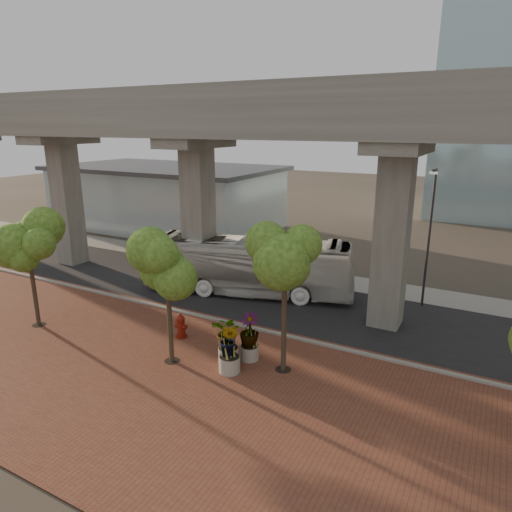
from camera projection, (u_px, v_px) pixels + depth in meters
The scene contains 17 objects.
ground at pixel (268, 316), 25.60m from camera, with size 160.00×160.00×0.00m, color #3B352B.
brick_plaza at pixel (181, 384), 18.83m from camera, with size 70.00×13.00×0.06m, color brown.
asphalt_road at pixel (284, 304), 27.29m from camera, with size 90.00×8.00×0.04m, color black.
curb_strip at pixel (251, 328), 23.89m from camera, with size 70.00×0.25×0.16m, color gray.
far_sidewalk at pixel (317, 278), 31.94m from camera, with size 90.00×3.00×0.06m, color gray.
transit_viaduct at pixel (286, 182), 25.28m from camera, with size 72.00×5.60×12.40m.
station_pavilion at pixel (167, 196), 47.37m from camera, with size 23.00×13.00×6.30m.
transit_bus at pixel (249, 266), 28.59m from camera, with size 3.07×13.07×3.64m, color silver.
fire_hydrant at pixel (181, 326), 22.77m from camera, with size 0.62×0.56×1.24m.
planter_front at pixel (228, 334), 20.15m from camera, with size 2.02×2.02×2.22m.
planter_right at pixel (249, 332), 20.40m from camera, with size 2.08×2.08×2.22m.
planter_left at pixel (229, 343), 19.35m from camera, with size 2.04×2.04×2.24m.
street_tree_far_west at pixel (28, 247), 23.14m from camera, with size 3.63×3.63×5.98m.
street_tree_near_west at pixel (167, 266), 19.37m from camera, with size 3.16×3.16×5.96m.
street_tree_near_east at pixel (285, 262), 18.52m from camera, with size 3.61×3.61×6.57m.
streetlamp_west at pixel (206, 210), 33.05m from camera, with size 0.37×1.09×7.51m.
streetlamp_east at pixel (430, 229), 25.64m from camera, with size 0.40×1.16×8.03m.
Camera 1 is at (10.63, -21.16, 10.32)m, focal length 32.00 mm.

